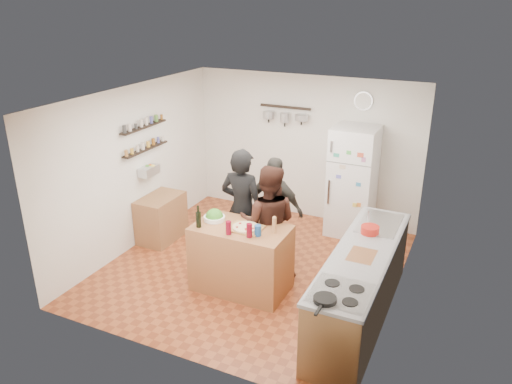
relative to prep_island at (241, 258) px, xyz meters
The scene contains 26 objects.
room_shell 1.24m from the prep_island, 95.56° to the left, with size 4.20×4.20×4.20m.
prep_island is the anchor object (origin of this frame).
pizza_board 0.47m from the prep_island, 14.04° to the right, with size 0.42×0.34×0.02m, color olive.
pizza 0.49m from the prep_island, 14.04° to the right, with size 0.34×0.34×0.02m, color #D1B68A.
salad_bowl 0.64m from the prep_island, behind, with size 0.28×0.28×0.06m, color white.
wine_bottle 0.78m from the prep_island, 156.25° to the right, with size 0.07×0.07×0.21m, color black.
wine_glass_near 0.60m from the prep_island, 101.77° to the right, with size 0.07×0.07×0.18m, color #610819.
wine_glass_far 0.62m from the prep_island, 42.27° to the right, with size 0.07×0.07×0.18m, color #5B0715.
pepper_mill 0.71m from the prep_island, ahead, with size 0.06×0.06×0.18m, color #AD7748.
salt_canister 0.62m from the prep_island, 21.80° to the right, with size 0.09×0.09×0.14m, color navy.
person_left 0.76m from the prep_island, 115.00° to the left, with size 0.65×0.43×1.79m, color black.
person_center 0.60m from the prep_island, 64.35° to the left, with size 0.80×0.63×1.65m, color black.
person_back 1.06m from the prep_island, 87.26° to the left, with size 0.92×0.38×1.57m, color #2B2926.
counter_run 1.61m from the prep_island, ahead, with size 0.63×2.63×0.90m, color #9E7042.
stove_top 1.92m from the prep_island, 30.33° to the right, with size 0.60×0.62×0.02m, color white.
skillet 1.96m from the prep_island, 37.42° to the right, with size 0.23×0.23×0.04m, color black.
sink 1.88m from the prep_island, 28.13° to the left, with size 0.50×0.80×0.03m, color silver.
cutting_board 1.67m from the prep_island, ahead, with size 0.30×0.40×0.02m, color #925A35.
red_bowl 1.72m from the prep_island, 18.48° to the left, with size 0.23×0.23×0.10m, color #B11D14.
fridge 2.50m from the prep_island, 69.62° to the left, with size 0.70×0.68×1.80m, color white.
wall_clock 3.25m from the prep_island, 72.00° to the left, with size 0.30×0.30×0.03m, color silver.
spice_shelf_lower 2.40m from the prep_island, 159.42° to the left, with size 0.12×1.00×0.03m, color black.
spice_shelf_upper 2.57m from the prep_island, 159.42° to the left, with size 0.12×1.00×0.03m, color black.
produce_basket 2.24m from the prep_island, 159.13° to the left, with size 0.18×0.35×0.14m, color silver.
side_table 1.99m from the prep_island, 157.27° to the left, with size 0.50×0.80×0.73m, color #9E6C42.
pot_rack 3.00m from the prep_island, 99.80° to the left, with size 0.90×0.04×0.04m, color black.
Camera 1 is at (2.75, -5.76, 3.73)m, focal length 35.00 mm.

